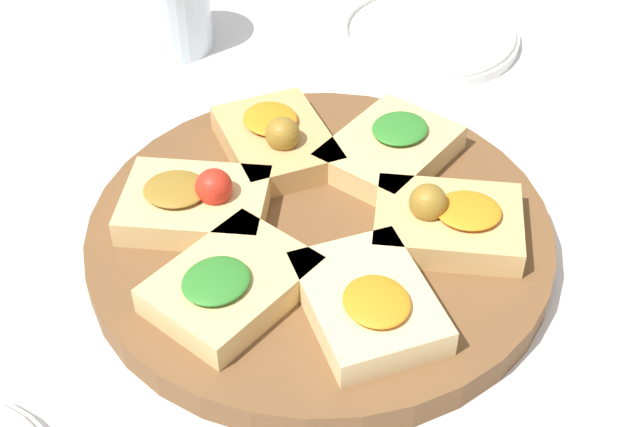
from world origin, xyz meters
TOP-DOWN VIEW (x-y plane):
  - ground_plane at (0.00, 0.00)m, footprint 3.00×3.00m
  - serving_board at (0.00, 0.00)m, footprint 0.34×0.34m
  - focaccia_slice_0 at (0.05, 0.08)m, footprint 0.12×0.13m
  - focaccia_slice_1 at (-0.05, 0.08)m, footprint 0.12×0.13m
  - focaccia_slice_2 at (-0.09, 0.01)m, footprint 0.11×0.08m
  - focaccia_slice_3 at (-0.05, -0.08)m, footprint 0.12×0.13m
  - focaccia_slice_4 at (0.05, -0.08)m, footprint 0.12×0.13m
  - focaccia_slice_5 at (0.09, -0.00)m, footprint 0.11×0.08m
  - plate_right at (0.30, 0.09)m, footprint 0.18×0.18m
  - water_glass at (0.14, 0.29)m, footprint 0.08×0.08m

SIDE VIEW (x-z plane):
  - ground_plane at x=0.00m, z-range 0.00..0.00m
  - plate_right at x=0.30m, z-range 0.00..0.02m
  - serving_board at x=0.00m, z-range 0.00..0.02m
  - focaccia_slice_2 at x=-0.09m, z-range 0.02..0.05m
  - focaccia_slice_3 at x=-0.05m, z-range 0.02..0.05m
  - focaccia_slice_5 at x=0.09m, z-range 0.02..0.05m
  - focaccia_slice_0 at x=0.05m, z-range 0.01..0.06m
  - focaccia_slice_1 at x=-0.05m, z-range 0.01..0.06m
  - focaccia_slice_4 at x=0.05m, z-range 0.01..0.06m
  - water_glass at x=0.14m, z-range 0.00..0.08m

